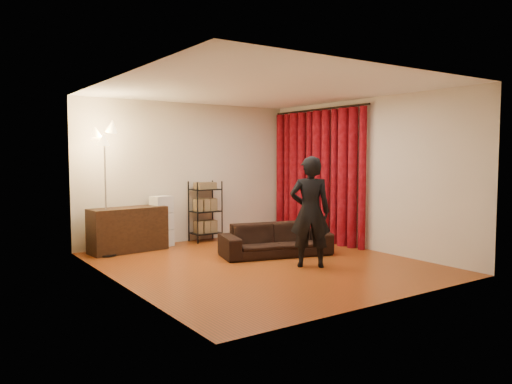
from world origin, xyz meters
TOP-DOWN VIEW (x-y plane):
  - floor at (0.00, 0.00)m, footprint 5.00×5.00m
  - ceiling at (0.00, 0.00)m, footprint 5.00×5.00m
  - wall_back at (0.00, 2.50)m, footprint 5.00×0.00m
  - wall_front at (0.00, -2.50)m, footprint 5.00×0.00m
  - wall_left at (-2.25, 0.00)m, footprint 0.00×5.00m
  - wall_right at (2.25, 0.00)m, footprint 0.00×5.00m
  - curtain_rod at (2.15, 1.12)m, footprint 0.04×2.65m
  - curtain at (2.13, 1.12)m, footprint 0.22×2.65m
  - sofa at (0.55, 0.38)m, footprint 1.96×1.17m
  - person at (0.48, -0.59)m, footprint 0.73×0.69m
  - media_cabinet at (-1.38, 2.12)m, footprint 1.37×0.61m
  - storage_boxes at (-0.69, 2.25)m, footprint 0.43×0.37m
  - wire_shelf at (0.25, 2.28)m, footprint 0.61×0.49m
  - floor_lamp at (-1.82, 1.94)m, footprint 0.52×0.52m

SIDE VIEW (x-z plane):
  - floor at x=0.00m, z-range 0.00..0.00m
  - sofa at x=0.55m, z-range 0.00..0.54m
  - media_cabinet at x=-1.38m, z-range 0.00..0.78m
  - storage_boxes at x=-0.69m, z-range 0.00..0.94m
  - wire_shelf at x=0.25m, z-range 0.00..1.18m
  - person at x=0.48m, z-range 0.00..1.68m
  - floor_lamp at x=-1.82m, z-range 0.00..2.17m
  - curtain at x=2.13m, z-range 0.00..2.55m
  - wall_back at x=0.00m, z-range -1.15..3.85m
  - wall_front at x=0.00m, z-range -1.15..3.85m
  - wall_left at x=-2.25m, z-range -1.15..3.85m
  - wall_right at x=2.25m, z-range -1.15..3.85m
  - curtain_rod at x=2.15m, z-range 2.56..2.60m
  - ceiling at x=0.00m, z-range 2.70..2.70m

